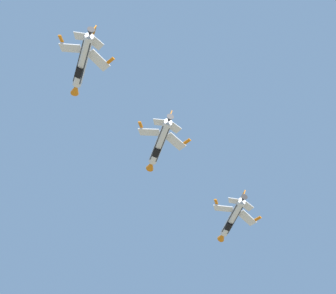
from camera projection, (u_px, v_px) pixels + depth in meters
fighter_jet_lead at (232, 218)px, 173.67m from camera, size 9.91×15.37×4.61m
fighter_jet_left_wing at (160, 143)px, 158.23m from camera, size 10.02×15.37×4.41m
fighter_jet_right_wing at (83, 62)px, 144.21m from camera, size 9.79×15.37×4.78m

